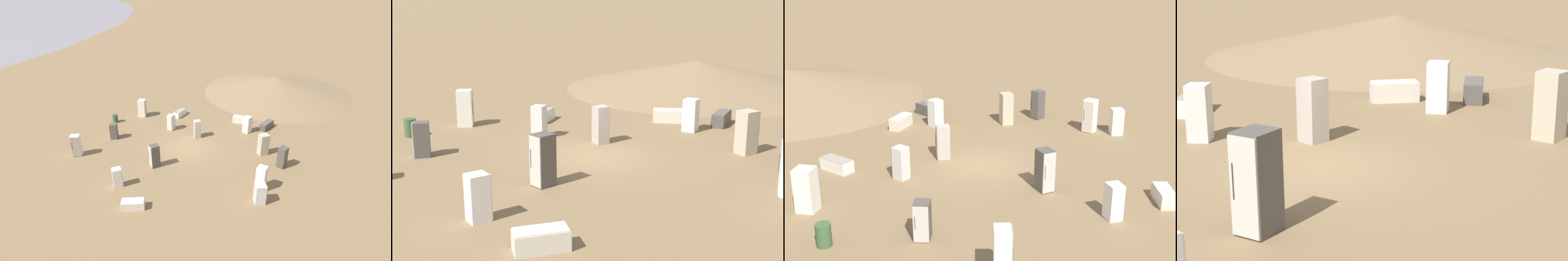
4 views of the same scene
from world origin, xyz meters
TOP-DOWN VIEW (x-y plane):
  - ground_plane at (0.00, 0.00)m, footprint 1000.00×1000.00m
  - dirt_mound at (-13.28, -12.19)m, footprint 18.59×18.59m
  - discarded_fridge_0 at (-6.15, -2.17)m, footprint 0.96×0.94m
  - discarded_fridge_1 at (1.17, -3.92)m, footprint 0.85×0.85m
  - discarded_fridge_3 at (-1.12, -1.90)m, footprint 0.65×0.72m
  - discarded_fridge_6 at (-6.12, -4.21)m, footprint 1.73×1.34m
  - discarded_fridge_8 at (-6.19, 2.04)m, footprint 0.89×0.78m
  - discarded_fridge_9 at (3.07, 2.41)m, footprint 0.91×0.84m
  - discarded_fridge_11 at (-8.31, -2.58)m, footprint 1.77×1.64m
  - discarded_fridge_15 at (-0.07, -7.02)m, footprint 1.60×1.71m

SIDE VIEW (x-z plane):
  - ground_plane at x=0.00m, z-range 0.00..0.00m
  - discarded_fridge_15 at x=-0.07m, z-range 0.00..0.60m
  - discarded_fridge_11 at x=-8.31m, z-range 0.00..0.69m
  - discarded_fridge_6 at x=-6.12m, z-range 0.00..0.70m
  - discarded_fridge_1 at x=1.17m, z-range 0.00..1.55m
  - discarded_fridge_0 at x=-6.15m, z-range 0.00..1.62m
  - discarded_fridge_3 at x=-1.12m, z-range 0.00..1.73m
  - discarded_fridge_8 at x=-6.19m, z-range 0.00..1.88m
  - discarded_fridge_9 at x=3.07m, z-range 0.00..1.91m
  - dirt_mound at x=-13.28m, z-range 0.00..1.99m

